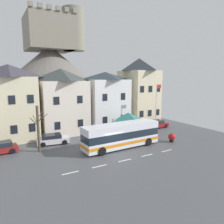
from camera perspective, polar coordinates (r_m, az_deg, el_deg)
ground_plane at (r=24.84m, az=0.51°, el=-11.24°), size 40.00×60.00×0.07m
townhouse_01 at (r=32.00m, az=-25.75°, el=2.17°), size 6.66×5.39×10.44m
townhouse_02 at (r=34.04m, az=-13.44°, el=2.88°), size 6.90×6.87×10.04m
townhouse_03 at (r=36.56m, az=-1.80°, el=3.23°), size 6.75×6.13×9.62m
townhouse_04 at (r=40.79m, az=7.19°, el=5.63°), size 5.54×6.98×12.22m
hilltop_castle at (r=54.26m, az=-16.12°, el=8.90°), size 38.58×38.58×24.66m
transit_bus at (r=26.43m, az=2.56°, el=-6.38°), size 10.19×2.84×3.06m
bus_shelter at (r=31.64m, az=4.36°, el=-1.18°), size 3.60×3.60×3.51m
parked_car_00 at (r=29.12m, az=-15.74°, el=-7.07°), size 4.32×2.45×1.31m
parked_car_01 at (r=37.69m, az=11.93°, el=-3.19°), size 4.06×2.08×1.34m
pedestrian_00 at (r=31.91m, az=10.29°, el=-5.00°), size 0.34×0.34×1.55m
pedestrian_01 at (r=31.11m, az=8.61°, el=-5.41°), size 0.29×0.29×1.51m
pedestrian_02 at (r=32.14m, az=11.89°, el=-4.78°), size 0.33×0.34×1.71m
public_bench at (r=33.36m, az=2.45°, el=-4.95°), size 1.62×0.48×0.87m
flagpole at (r=34.87m, az=11.93°, el=2.04°), size 0.95×0.10×7.64m
harbour_buoy at (r=29.96m, az=15.83°, el=-6.54°), size 0.97×0.97×1.22m
bare_tree_00 at (r=26.11m, az=-19.32°, el=-4.16°), size 1.93×1.59×5.49m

